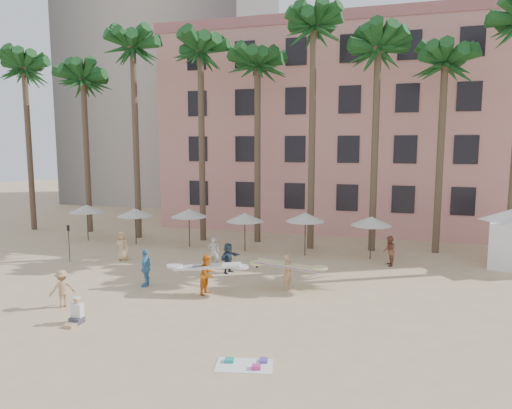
% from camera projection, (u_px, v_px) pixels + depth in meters
% --- Properties ---
extents(ground, '(120.00, 120.00, 0.00)m').
position_uv_depth(ground, '(174.00, 324.00, 17.80)').
color(ground, '#D1B789').
rests_on(ground, ground).
extents(pink_hotel, '(35.00, 14.00, 16.00)m').
position_uv_depth(pink_hotel, '(379.00, 132.00, 39.61)').
color(pink_hotel, '#DE9487').
rests_on(pink_hotel, ground).
extents(palm_row, '(44.40, 5.40, 16.30)m').
position_uv_depth(palm_row, '(277.00, 53.00, 30.26)').
color(palm_row, brown).
rests_on(palm_row, ground).
extents(umbrella_row, '(22.50, 2.70, 2.73)m').
position_uv_depth(umbrella_row, '(216.00, 215.00, 30.23)').
color(umbrella_row, '#332B23').
rests_on(umbrella_row, ground).
extents(beach_towel, '(1.96, 1.33, 0.14)m').
position_uv_depth(beach_towel, '(246.00, 364.00, 14.43)').
color(beach_towel, white).
rests_on(beach_towel, ground).
extents(carrier_yellow, '(3.07, 0.76, 1.73)m').
position_uv_depth(carrier_yellow, '(288.00, 270.00, 21.83)').
color(carrier_yellow, tan).
rests_on(carrier_yellow, ground).
extents(carrier_white, '(3.19, 1.42, 1.87)m').
position_uv_depth(carrier_white, '(208.00, 273.00, 21.26)').
color(carrier_white, orange).
rests_on(carrier_white, ground).
extents(beachgoers, '(16.29, 11.88, 1.87)m').
position_uv_depth(beachgoers, '(202.00, 260.00, 24.18)').
color(beachgoers, brown).
rests_on(beachgoers, ground).
extents(paddle, '(0.18, 0.04, 2.23)m').
position_uv_depth(paddle, '(69.00, 239.00, 26.97)').
color(paddle, black).
rests_on(paddle, ground).
extents(seated_man, '(0.46, 0.80, 1.04)m').
position_uv_depth(seated_man, '(76.00, 315.00, 17.78)').
color(seated_man, '#3F3F4C').
rests_on(seated_man, ground).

